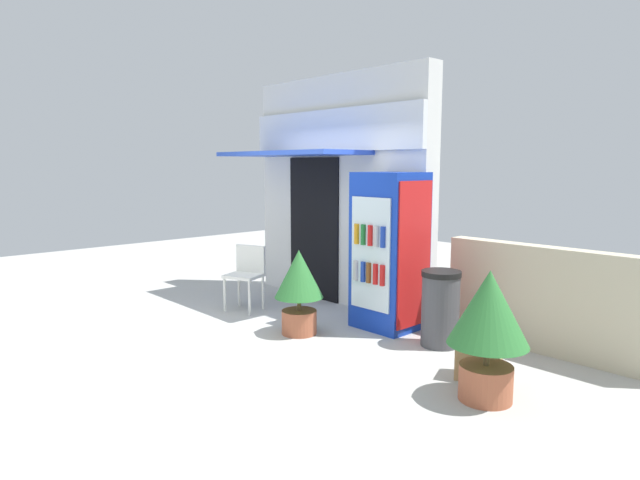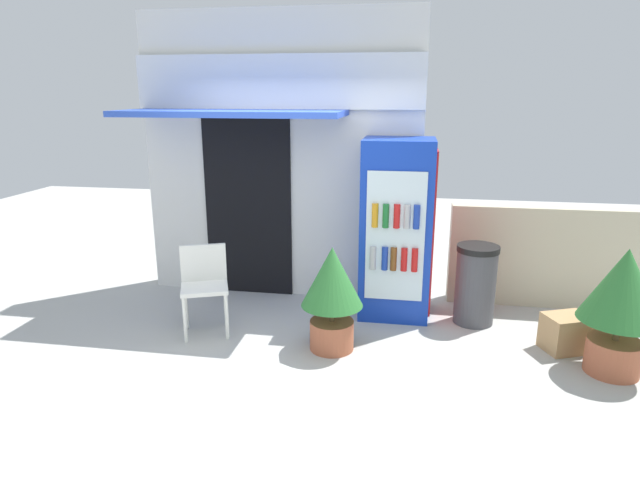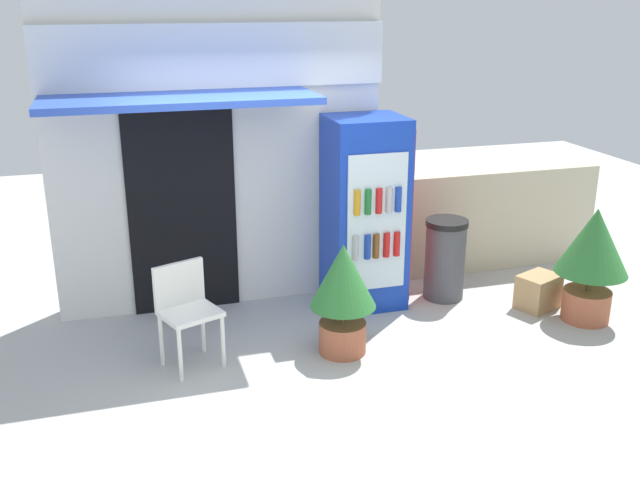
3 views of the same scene
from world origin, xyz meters
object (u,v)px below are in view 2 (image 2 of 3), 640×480
(potted_plant_near_shop, at_px, (332,289))
(cardboard_box, at_px, (566,333))
(plastic_chair, at_px, (204,281))
(trash_bin, at_px, (475,284))
(drink_cooler, at_px, (397,229))
(potted_plant_curbside, at_px, (622,298))

(potted_plant_near_shop, distance_m, cardboard_box, 2.23)
(plastic_chair, xyz_separation_m, trash_bin, (2.69, 0.66, -0.11))
(drink_cooler, relative_size, potted_plant_curbside, 1.69)
(potted_plant_curbside, relative_size, cardboard_box, 2.82)
(cardboard_box, bearing_deg, potted_plant_curbside, -52.78)
(potted_plant_curbside, relative_size, trash_bin, 1.33)
(cardboard_box, bearing_deg, drink_cooler, 158.59)
(potted_plant_near_shop, xyz_separation_m, potted_plant_curbside, (2.45, -0.04, 0.09))
(drink_cooler, xyz_separation_m, plastic_chair, (-1.86, -0.79, -0.41))
(drink_cooler, height_order, trash_bin, drink_cooler)
(potted_plant_curbside, bearing_deg, trash_bin, 140.37)
(plastic_chair, bearing_deg, trash_bin, 13.85)
(potted_plant_curbside, xyz_separation_m, trash_bin, (-1.07, 0.89, -0.27))
(plastic_chair, distance_m, potted_plant_near_shop, 1.33)
(potted_plant_near_shop, height_order, potted_plant_curbside, potted_plant_curbside)
(trash_bin, bearing_deg, potted_plant_near_shop, -148.28)
(potted_plant_near_shop, bearing_deg, potted_plant_curbside, -0.88)
(potted_plant_near_shop, bearing_deg, drink_cooler, 60.63)
(cardboard_box, bearing_deg, plastic_chair, -177.51)
(plastic_chair, height_order, potted_plant_near_shop, potted_plant_near_shop)
(drink_cooler, distance_m, plastic_chair, 2.06)
(plastic_chair, distance_m, trash_bin, 2.78)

